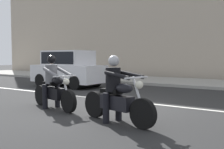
% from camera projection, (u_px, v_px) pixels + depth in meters
% --- Properties ---
extents(ground_plane, '(80.00, 80.00, 0.00)m').
position_uv_depth(ground_plane, '(116.00, 106.00, 8.10)').
color(ground_plane, '#282828').
extents(sidewalk_slab, '(40.00, 4.40, 0.14)m').
position_uv_depth(sidewalk_slab, '(195.00, 83.00, 14.72)').
color(sidewalk_slab, '#99968E').
rests_on(sidewalk_slab, ground_plane).
extents(lane_marking_stripe, '(18.00, 0.14, 0.01)m').
position_uv_depth(lane_marking_stripe, '(121.00, 101.00, 9.04)').
color(lane_marking_stripe, silver).
rests_on(lane_marking_stripe, ground_plane).
extents(motorcycle_with_rider_black_leather, '(2.12, 0.79, 1.52)m').
position_uv_depth(motorcycle_with_rider_black_leather, '(117.00, 95.00, 5.99)').
color(motorcycle_with_rider_black_leather, black).
rests_on(motorcycle_with_rider_black_leather, ground_plane).
extents(motorcycle_with_rider_gray, '(2.13, 0.85, 1.53)m').
position_uv_depth(motorcycle_with_rider_gray, '(53.00, 87.00, 7.65)').
color(motorcycle_with_rider_gray, black).
rests_on(motorcycle_with_rider_gray, ground_plane).
extents(parked_hatchback_white, '(3.70, 1.76, 1.80)m').
position_uv_depth(parked_hatchback_white, '(68.00, 68.00, 13.33)').
color(parked_hatchback_white, silver).
rests_on(parked_hatchback_white, ground_plane).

